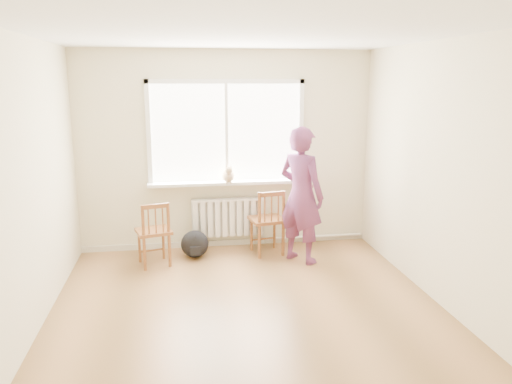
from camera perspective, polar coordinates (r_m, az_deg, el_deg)
name	(u,v)px	position (r m, az deg, el deg)	size (l,w,h in m)	color
floor	(251,317)	(5.10, -0.63, -14.12)	(4.50, 4.50, 0.00)	#9F6E41
ceiling	(250,33)	(4.56, -0.72, 17.73)	(4.50, 4.50, 0.00)	white
back_wall	(226,151)	(6.85, -3.40, 4.72)	(4.00, 0.01, 2.70)	beige
window	(226,128)	(6.79, -3.41, 7.30)	(2.12, 0.05, 1.42)	white
windowsill	(228,183)	(6.81, -3.26, 1.09)	(2.15, 0.22, 0.04)	white
radiator	(228,217)	(6.94, -3.23, -2.85)	(1.00, 0.12, 0.55)	white
heating_pipe	(314,236)	(7.30, 6.63, -5.07)	(0.04, 0.04, 1.40)	silver
baseboard	(228,242)	(7.13, -3.25, -5.78)	(4.00, 0.03, 0.08)	beige
chair_left	(154,234)	(6.38, -11.53, -4.71)	(0.50, 0.48, 0.83)	brown
chair_right	(268,222)	(6.65, 1.43, -3.46)	(0.50, 0.48, 0.89)	brown
person	(301,195)	(6.33, 5.19, -0.37)	(0.64, 0.42, 1.75)	#C64442
cat	(228,175)	(6.70, -3.19, 1.98)	(0.17, 0.38, 0.26)	beige
backpack	(195,244)	(6.66, -7.01, -5.91)	(0.37, 0.27, 0.37)	black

